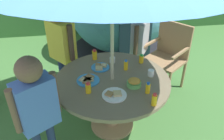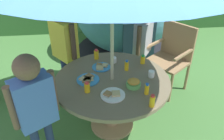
{
  "view_description": "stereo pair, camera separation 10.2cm",
  "coord_description": "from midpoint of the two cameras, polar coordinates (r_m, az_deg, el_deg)",
  "views": [
    {
      "loc": [
        -0.33,
        -2.08,
        2.13
      ],
      "look_at": [
        0.0,
        0.02,
        0.8
      ],
      "focal_mm": 37.03,
      "sensor_mm": 36.0,
      "label": 1
    },
    {
      "loc": [
        -0.22,
        -2.09,
        2.13
      ],
      "look_at": [
        0.0,
        0.02,
        0.8
      ],
      "focal_mm": 37.03,
      "sensor_mm": 36.0,
      "label": 2
    }
  ],
  "objects": [
    {
      "name": "cup_far",
      "position": [
        2.62,
        10.75,
        -0.93
      ],
      "size": [
        0.07,
        0.07,
        0.07
      ],
      "primitive_type": "cylinder",
      "color": "white",
      "rests_on": "garden_table"
    },
    {
      "name": "juice_bottle_mid_left",
      "position": [
        2.85,
        8.63,
        2.55
      ],
      "size": [
        0.06,
        0.06,
        0.11
      ],
      "color": "yellow",
      "rests_on": "garden_table"
    },
    {
      "name": "wooden_chair",
      "position": [
        3.45,
        15.35,
        3.84
      ],
      "size": [
        0.69,
        0.69,
        0.99
      ],
      "rotation": [
        0.0,
        0.0,
        -0.91
      ],
      "color": "#93704C",
      "rests_on": "ground_plane"
    },
    {
      "name": "juice_bottle_center_front",
      "position": [
        2.91,
        -2.88,
        3.85
      ],
      "size": [
        0.06,
        0.06,
        0.13
      ],
      "color": "yellow",
      "rests_on": "garden_table"
    },
    {
      "name": "garden_table",
      "position": [
        2.63,
        1.13,
        -4.74
      ],
      "size": [
        1.28,
        1.28,
        0.69
      ],
      "color": "tan",
      "rests_on": "ground_plane"
    },
    {
      "name": "child_in_blue_shirt",
      "position": [
        2.13,
        -17.33,
        -7.55
      ],
      "size": [
        0.38,
        0.33,
        1.29
      ],
      "rotation": [
        0.0,
        0.0,
        0.57
      ],
      "color": "navy",
      "rests_on": "ground_plane"
    },
    {
      "name": "ground_plane",
      "position": [
        3.0,
        1.02,
        -13.41
      ],
      "size": [
        10.0,
        10.0,
        0.02
      ],
      "primitive_type": "cube",
      "color": "#3D6B33"
    },
    {
      "name": "dome_tent",
      "position": [
        4.41,
        4.34,
        15.2
      ],
      "size": [
        2.12,
        2.12,
        1.72
      ],
      "rotation": [
        0.0,
        0.0,
        0.09
      ],
      "color": "teal",
      "rests_on": "ground_plane"
    },
    {
      "name": "juice_bottle_far_right",
      "position": [
        2.34,
        -4.92,
        -4.29
      ],
      "size": [
        0.06,
        0.06,
        0.12
      ],
      "color": "yellow",
      "rests_on": "garden_table"
    },
    {
      "name": "snack_bowl",
      "position": [
        2.43,
        6.54,
        -3.3
      ],
      "size": [
        0.15,
        0.15,
        0.08
      ],
      "color": "#66B259",
      "rests_on": "garden_table"
    },
    {
      "name": "juice_bottle_far_left",
      "position": [
        2.19,
        11.23,
        -7.53
      ],
      "size": [
        0.05,
        0.05,
        0.13
      ],
      "color": "yellow",
      "rests_on": "garden_table"
    },
    {
      "name": "plate_near_right",
      "position": [
        2.75,
        -1.62,
        0.8
      ],
      "size": [
        0.22,
        0.22,
        0.03
      ],
      "color": "#338CD8",
      "rests_on": "garden_table"
    },
    {
      "name": "juice_bottle_near_left",
      "position": [
        2.68,
        4.72,
        1.09
      ],
      "size": [
        0.05,
        0.05,
        0.13
      ],
      "color": "yellow",
      "rests_on": "garden_table"
    },
    {
      "name": "juice_bottle_mid_right",
      "position": [
        2.34,
        9.83,
        -4.69
      ],
      "size": [
        0.05,
        0.05,
        0.12
      ],
      "color": "yellow",
      "rests_on": "garden_table"
    },
    {
      "name": "child_in_grey_shirt",
      "position": [
        3.31,
        8.57,
        7.84
      ],
      "size": [
        0.32,
        0.37,
        1.23
      ],
      "rotation": [
        0.0,
        0.0,
        -2.14
      ],
      "color": "#3F3F47",
      "rests_on": "ground_plane"
    },
    {
      "name": "plate_front_edge",
      "position": [
        2.53,
        -4.86,
        -2.28
      ],
      "size": [
        0.25,
        0.25,
        0.03
      ],
      "color": "#338CD8",
      "rests_on": "garden_table"
    },
    {
      "name": "cup_near",
      "position": [
        2.84,
        1.46,
        2.51
      ],
      "size": [
        0.07,
        0.07,
        0.07
      ],
      "primitive_type": "cylinder",
      "color": "white",
      "rests_on": "garden_table"
    },
    {
      "name": "plate_center_back",
      "position": [
        2.31,
        1.46,
        -6.11
      ],
      "size": [
        0.25,
        0.25,
        0.03
      ],
      "color": "white",
      "rests_on": "garden_table"
    },
    {
      "name": "child_in_yellow_shirt",
      "position": [
        3.06,
        -10.84,
        7.35
      ],
      "size": [
        0.38,
        0.4,
        1.38
      ],
      "rotation": [
        0.0,
        0.0,
        -0.9
      ],
      "color": "navy",
      "rests_on": "ground_plane"
    }
  ]
}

